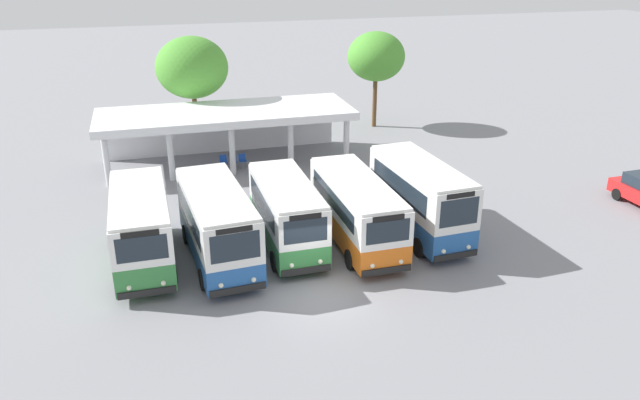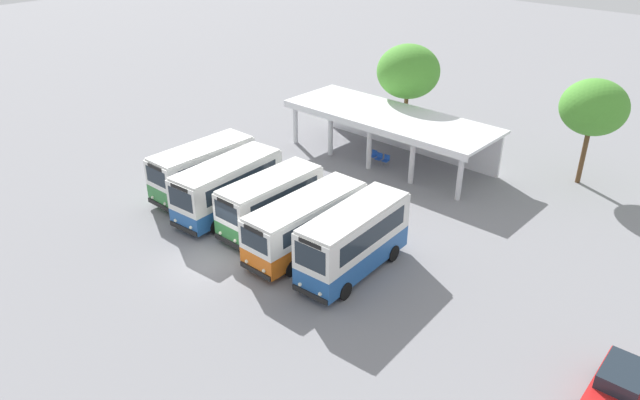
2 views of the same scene
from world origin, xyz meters
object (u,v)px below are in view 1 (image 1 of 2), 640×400
city_bus_fourth_amber (357,209)px  waiting_chair_middle_seat (242,159)px  city_bus_nearest_orange (141,226)px  waiting_chair_end_by_column (223,161)px  waiting_chair_second_from_end (233,160)px  city_bus_second_in_row (217,223)px  city_bus_fifth_blue (420,196)px  city_bus_middle_cream (287,212)px

city_bus_fourth_amber → waiting_chair_middle_seat: size_ratio=8.92×
city_bus_fourth_amber → city_bus_nearest_orange: bearing=176.7°
city_bus_fourth_amber → waiting_chair_end_by_column: size_ratio=8.92×
waiting_chair_end_by_column → waiting_chair_second_from_end: (0.58, -0.15, 0.00)m
city_bus_nearest_orange → city_bus_second_in_row: 3.24m
city_bus_fifth_blue → city_bus_middle_cream: bearing=177.1°
waiting_chair_end_by_column → waiting_chair_middle_seat: size_ratio=1.00×
city_bus_nearest_orange → waiting_chair_second_from_end: 12.56m
city_bus_fourth_amber → waiting_chair_second_from_end: bearing=108.8°
city_bus_middle_cream → city_bus_fifth_blue: (6.35, -0.32, 0.20)m
city_bus_second_in_row → waiting_chair_end_by_column: city_bus_second_in_row is taller
city_bus_middle_cream → city_bus_fourth_amber: bearing=-7.2°
city_bus_fifth_blue → waiting_chair_second_from_end: (-7.17, 11.68, -1.43)m
city_bus_nearest_orange → city_bus_fifth_blue: size_ratio=0.99×
city_bus_fourth_amber → waiting_chair_middle_seat: (-3.42, 11.82, -1.20)m
waiting_chair_middle_seat → city_bus_nearest_orange: bearing=-118.5°
city_bus_fifth_blue → city_bus_nearest_orange: bearing=177.9°
city_bus_second_in_row → city_bus_middle_cream: bearing=8.5°
city_bus_middle_cream → waiting_chair_end_by_column: city_bus_middle_cream is taller
city_bus_middle_cream → city_bus_fifth_blue: city_bus_fifth_blue is taller
waiting_chair_end_by_column → waiting_chair_middle_seat: bearing=-4.3°
city_bus_nearest_orange → city_bus_fourth_amber: city_bus_nearest_orange is taller
city_bus_nearest_orange → waiting_chair_second_from_end: city_bus_nearest_orange is taller
city_bus_second_in_row → city_bus_middle_cream: size_ratio=1.11×
waiting_chair_second_from_end → waiting_chair_middle_seat: 0.59m
city_bus_fourth_amber → waiting_chair_end_by_column: 12.82m
city_bus_fourth_amber → waiting_chair_second_from_end: 12.48m
city_bus_nearest_orange → waiting_chair_end_by_column: city_bus_nearest_orange is taller
city_bus_middle_cream → waiting_chair_middle_seat: city_bus_middle_cream is taller
city_bus_nearest_orange → city_bus_middle_cream: size_ratio=1.06×
city_bus_fifth_blue → waiting_chair_second_from_end: size_ratio=8.25×
waiting_chair_end_by_column → waiting_chair_middle_seat: 1.17m
city_bus_nearest_orange → city_bus_fifth_blue: (12.70, -0.47, 0.15)m
city_bus_second_in_row → city_bus_middle_cream: city_bus_second_in_row is taller
city_bus_second_in_row → waiting_chair_end_by_column: 12.18m
city_bus_second_in_row → waiting_chair_second_from_end: 12.14m
city_bus_fourth_amber → city_bus_fifth_blue: city_bus_fifth_blue is taller
city_bus_second_in_row → waiting_chair_end_by_column: size_ratio=8.58×
city_bus_middle_cream → city_bus_fifth_blue: bearing=-2.9°
city_bus_second_in_row → city_bus_fifth_blue: size_ratio=1.04×
waiting_chair_second_from_end → city_bus_nearest_orange: bearing=-116.2°
waiting_chair_end_by_column → waiting_chair_second_from_end: bearing=-14.1°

